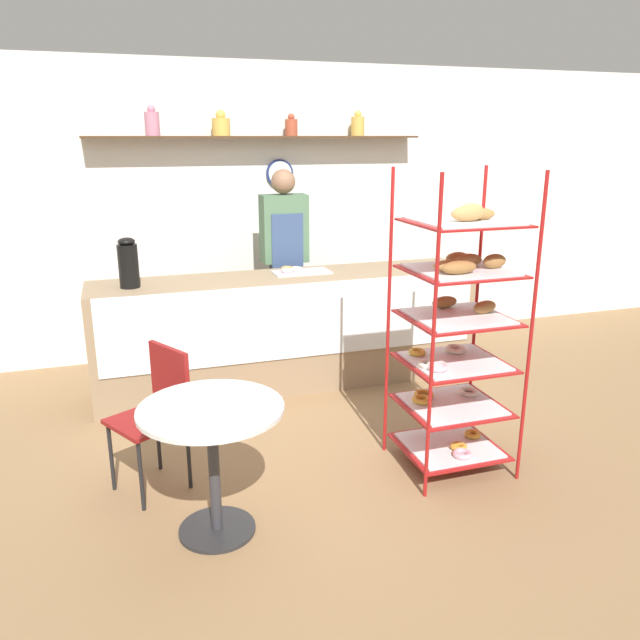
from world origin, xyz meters
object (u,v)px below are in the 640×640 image
at_px(cafe_chair, 159,404).
at_px(person_worker, 285,259).
at_px(coffee_carafe, 128,263).
at_px(cafe_table, 212,438).
at_px(donut_tray_counter, 297,271).
at_px(pastry_rack, 457,329).

bearing_deg(cafe_chair, person_worker, 116.34).
height_order(person_worker, coffee_carafe, person_worker).
height_order(cafe_table, donut_tray_counter, donut_tray_counter).
distance_m(pastry_rack, cafe_chair, 1.84).
distance_m(pastry_rack, coffee_carafe, 2.47).
xyz_separation_m(pastry_rack, donut_tray_counter, (-0.51, 1.73, 0.04)).
distance_m(person_worker, cafe_table, 2.68).
bearing_deg(pastry_rack, cafe_table, -170.52).
height_order(cafe_table, coffee_carafe, coffee_carafe).
bearing_deg(cafe_table, person_worker, 66.86).
bearing_deg(pastry_rack, cafe_chair, 169.50).
height_order(cafe_table, cafe_chair, cafe_chair).
bearing_deg(pastry_rack, coffee_carafe, 138.87).
relative_size(person_worker, cafe_chair, 2.06).
xyz_separation_m(person_worker, cafe_table, (-1.04, -2.43, -0.42)).
bearing_deg(cafe_chair, donut_tray_counter, 108.99).
height_order(person_worker, cafe_table, person_worker).
bearing_deg(coffee_carafe, pastry_rack, -41.13).
height_order(cafe_chair, donut_tray_counter, donut_tray_counter).
distance_m(person_worker, donut_tray_counter, 0.44).
height_order(person_worker, donut_tray_counter, person_worker).
height_order(pastry_rack, person_worker, pastry_rack).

